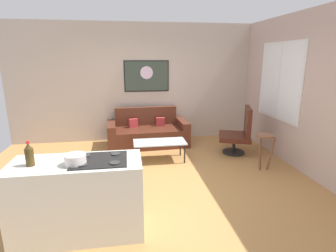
{
  "coord_description": "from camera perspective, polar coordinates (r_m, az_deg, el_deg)",
  "views": [
    {
      "loc": [
        -0.45,
        -4.08,
        2.0
      ],
      "look_at": [
        0.32,
        0.9,
        0.7
      ],
      "focal_mm": 28.45,
      "sensor_mm": 36.0,
      "label": 1
    }
  ],
  "objects": [
    {
      "name": "ground",
      "position": [
        4.58,
        -2.3,
        -11.74
      ],
      "size": [
        6.4,
        6.4,
        0.04
      ],
      "primitive_type": "cube",
      "color": "#B27E45"
    },
    {
      "name": "right_wall",
      "position": [
        5.39,
        26.27,
        6.58
      ],
      "size": [
        0.05,
        6.4,
        2.8
      ],
      "primitive_type": "cube",
      "color": "#C1A79E",
      "rests_on": "ground"
    },
    {
      "name": "back_wall",
      "position": [
        6.55,
        -4.87,
        9.16
      ],
      "size": [
        6.4,
        0.05,
        2.8
      ],
      "primitive_type": "cube",
      "color": "#BDAC9E",
      "rests_on": "ground"
    },
    {
      "name": "mixing_bowl",
      "position": [
        3.03,
        -19.25,
        -6.83
      ],
      "size": [
        0.23,
        0.23,
        0.12
      ],
      "color": "silver",
      "rests_on": "kitchen_counter"
    },
    {
      "name": "kitchen_counter",
      "position": [
        3.31,
        -18.5,
        -14.4
      ],
      "size": [
        1.44,
        0.63,
        0.91
      ],
      "color": "silver",
      "rests_on": "ground"
    },
    {
      "name": "armchair",
      "position": [
        5.82,
        15.03,
        -1.41
      ],
      "size": [
        0.81,
        0.83,
        1.01
      ],
      "color": "black",
      "rests_on": "ground"
    },
    {
      "name": "bar_stool",
      "position": [
        5.12,
        20.02,
        -3.51
      ],
      "size": [
        0.34,
        0.34,
        0.66
      ],
      "color": "brown",
      "rests_on": "ground"
    },
    {
      "name": "window",
      "position": [
        5.85,
        22.77,
        8.81
      ],
      "size": [
        0.03,
        1.48,
        1.55
      ],
      "color": "silver"
    },
    {
      "name": "wall_painting",
      "position": [
        6.5,
        -4.61,
        10.62
      ],
      "size": [
        1.07,
        0.03,
        0.74
      ],
      "color": "black"
    },
    {
      "name": "couch",
      "position": [
        6.27,
        -4.36,
        -1.52
      ],
      "size": [
        1.87,
        0.95,
        0.85
      ],
      "color": "#512618",
      "rests_on": "ground"
    },
    {
      "name": "soda_bottle",
      "position": [
        3.17,
        -27.57,
        -5.49
      ],
      "size": [
        0.09,
        0.09,
        0.27
      ],
      "color": "#443314",
      "rests_on": "kitchen_counter"
    },
    {
      "name": "coffee_table",
      "position": [
        5.26,
        -1.8,
        -3.69
      ],
      "size": [
        1.03,
        0.51,
        0.4
      ],
      "color": "silver",
      "rests_on": "ground"
    }
  ]
}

